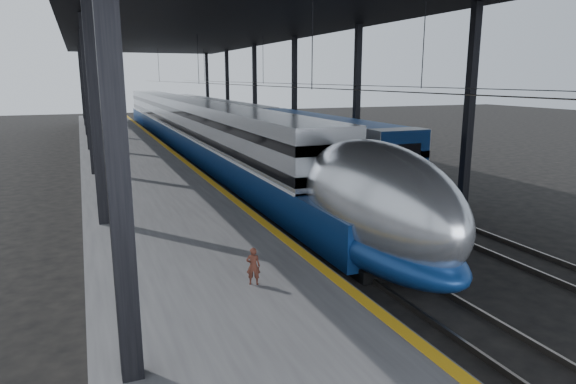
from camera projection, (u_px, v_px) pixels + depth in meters
ground at (318, 277)px, 15.45m from camera, size 160.00×160.00×0.00m
platform at (132, 165)px, 32.18m from camera, size 6.00×80.00×1.00m
yellow_strip at (177, 155)px, 33.09m from camera, size 0.30×80.00×0.01m
rails at (254, 164)px, 35.18m from camera, size 6.52×80.00×0.16m
canopy at (212, 25)px, 32.27m from camera, size 18.00×75.00×9.47m
tgv_train at (193, 128)px, 40.85m from camera, size 2.91×65.20×4.17m
second_train at (235, 122)px, 47.64m from camera, size 2.63×56.05×3.63m
child at (253, 266)px, 12.30m from camera, size 0.40×0.34×0.93m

